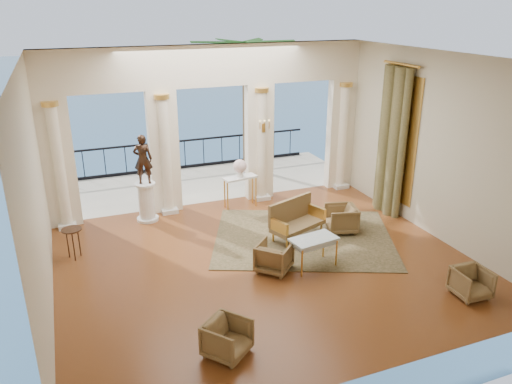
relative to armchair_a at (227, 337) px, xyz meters
name	(u,v)px	position (x,y,z in m)	size (l,w,h in m)	color
floor	(265,262)	(1.79, 2.70, -0.35)	(9.00, 9.00, 0.00)	#502914
room_walls	(289,153)	(1.79, 1.58, 2.53)	(9.00, 9.00, 9.00)	beige
arcade	(213,116)	(1.79, 6.52, 2.24)	(9.00, 0.56, 4.50)	#F4E4CA
terrace	(198,183)	(1.79, 8.50, -0.40)	(10.00, 3.60, 0.10)	#AAA18D
balustrade	(185,157)	(1.79, 10.10, 0.06)	(9.00, 0.06, 1.03)	black
palm_tree	(245,49)	(3.79, 9.30, 3.74)	(2.00, 2.00, 4.50)	#4C3823
sea	(91,96)	(1.79, 62.70, -6.35)	(160.00, 160.00, 0.00)	#2A5C7F
curtain	(391,142)	(6.08, 4.20, 1.67)	(0.33, 1.40, 4.09)	brown
window_frame	(397,138)	(6.26, 4.20, 1.75)	(0.04, 1.60, 3.40)	gold
wall_sconce	(264,127)	(3.19, 6.20, 1.88)	(0.30, 0.11, 0.33)	gold
rug	(303,237)	(3.17, 3.50, -0.34)	(4.36, 3.39, 0.02)	#2A2E15
armchair_a	(227,337)	(0.00, 0.00, 0.00)	(0.67, 0.63, 0.69)	#4B381D
armchair_b	(471,282)	(5.08, -0.10, -0.01)	(0.65, 0.61, 0.67)	#4B381D
armchair_c	(341,218)	(4.23, 3.50, 0.03)	(0.74, 0.69, 0.76)	#4B381D
armchair_d	(274,256)	(1.84, 2.29, 0.01)	(0.70, 0.66, 0.72)	#4B381D
settee	(295,219)	(3.01, 3.67, 0.13)	(1.58, 1.10, 0.96)	#4B381D
game_table	(314,241)	(2.71, 2.11, 0.28)	(1.10, 0.71, 0.70)	silver
pedestal	(147,202)	(-0.26, 6.03, 0.17)	(0.58, 0.58, 1.06)	silver
statue	(143,159)	(-0.26, 6.03, 1.37)	(0.48, 0.31, 1.31)	black
console_table	(240,182)	(2.39, 6.00, 0.41)	(1.01, 0.52, 0.91)	silver
urn	(240,167)	(2.39, 6.00, 0.85)	(0.38, 0.38, 0.51)	white
side_table	(72,233)	(-2.21, 4.50, 0.28)	(0.45, 0.45, 0.73)	black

